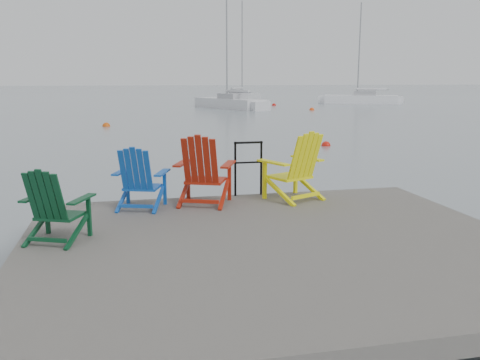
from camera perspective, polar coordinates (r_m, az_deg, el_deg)
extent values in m
plane|color=slate|center=(6.30, 3.92, -11.15)|extent=(400.00, 400.00, 0.00)
cube|color=#302C2A|center=(6.16, 3.97, -7.71)|extent=(6.00, 5.00, 0.20)
cylinder|color=black|center=(8.30, -19.11, -8.36)|extent=(0.26, 0.26, 1.20)
cylinder|color=black|center=(8.40, -0.36, -7.47)|extent=(0.26, 0.26, 1.20)
cylinder|color=black|center=(9.32, 16.18, -6.03)|extent=(0.26, 0.26, 1.20)
cylinder|color=black|center=(8.33, -0.53, 1.25)|extent=(0.04, 0.04, 0.90)
cylinder|color=black|center=(8.44, 2.39, 1.36)|extent=(0.04, 0.04, 0.90)
cylinder|color=black|center=(8.32, 0.95, 4.23)|extent=(0.48, 0.04, 0.04)
cylinder|color=black|center=(8.37, 0.94, 1.98)|extent=(0.44, 0.03, 0.03)
cube|color=#0A3C20|center=(6.47, -19.53, -3.80)|extent=(0.60, 0.57, 0.04)
cube|color=#0A3C20|center=(6.77, -20.84, -3.59)|extent=(0.06, 0.06, 0.50)
cube|color=#0A3C20|center=(6.50, -16.59, -3.92)|extent=(0.06, 0.06, 0.50)
cube|color=#0A3C20|center=(6.56, -22.03, -1.77)|extent=(0.31, 0.54, 0.02)
cube|color=#0A3C20|center=(6.26, -17.34, -2.05)|extent=(0.31, 0.54, 0.02)
cube|color=#0A3C20|center=(6.16, -21.03, -1.79)|extent=(0.49, 0.38, 0.61)
cube|color=#114CB0|center=(7.77, -10.89, -0.80)|extent=(0.61, 0.58, 0.04)
cube|color=#114CB0|center=(8.04, -12.50, -0.77)|extent=(0.06, 0.06, 0.52)
cube|color=#114CB0|center=(7.87, -8.45, -0.87)|extent=(0.06, 0.06, 0.52)
cube|color=#114CB0|center=(7.81, -13.21, 0.91)|extent=(0.29, 0.57, 0.03)
cube|color=#114CB0|center=(7.62, -8.72, 0.83)|extent=(0.29, 0.57, 0.03)
cube|color=#114CB0|center=(7.43, -11.66, 1.07)|extent=(0.51, 0.37, 0.64)
cube|color=#A31D0C|center=(7.92, -3.88, -0.05)|extent=(0.72, 0.68, 0.04)
cube|color=#A31D0C|center=(8.21, -5.84, -0.02)|extent=(0.07, 0.07, 0.60)
cube|color=#A31D0C|center=(8.06, -1.20, -0.17)|extent=(0.07, 0.07, 0.60)
cube|color=#A31D0C|center=(7.94, -6.51, 1.91)|extent=(0.36, 0.66, 0.03)
cube|color=#A31D0C|center=(7.78, -1.32, 1.78)|extent=(0.36, 0.66, 0.03)
cube|color=#A31D0C|center=(7.52, -4.52, 2.12)|extent=(0.59, 0.45, 0.74)
cube|color=#F7F30D|center=(8.23, 5.56, 0.37)|extent=(0.74, 0.70, 0.04)
cube|color=#F7F30D|center=(8.17, 2.78, -0.01)|extent=(0.07, 0.07, 0.61)
cube|color=#F7F30D|center=(8.62, 6.26, 0.53)|extent=(0.07, 0.07, 0.61)
cube|color=#F7F30D|center=(7.92, 3.74, 1.97)|extent=(0.39, 0.65, 0.03)
cube|color=#F7F30D|center=(8.42, 7.54, 2.45)|extent=(0.39, 0.65, 0.03)
cube|color=#F7F30D|center=(7.92, 7.33, 2.56)|extent=(0.60, 0.47, 0.74)
cube|color=silver|center=(43.26, -1.17, 8.41)|extent=(5.04, 8.40, 1.10)
cube|color=#9E9EA3|center=(42.89, -0.86, 9.32)|extent=(2.30, 2.84, 0.55)
cylinder|color=gray|center=(43.69, -1.50, 15.88)|extent=(0.12, 0.12, 10.25)
cube|color=#BCBDC1|center=(57.23, 0.09, 9.11)|extent=(6.10, 7.77, 1.10)
cube|color=#9E9EA3|center=(56.83, -0.06, 9.80)|extent=(2.52, 2.79, 0.55)
cylinder|color=gray|center=(57.66, 0.23, 14.61)|extent=(0.12, 0.12, 9.93)
cube|color=white|center=(53.18, 13.40, 8.64)|extent=(7.26, 4.74, 1.10)
cube|color=#9E9EA3|center=(53.16, 13.82, 9.38)|extent=(2.50, 2.09, 0.55)
cylinder|color=gray|center=(53.21, 13.25, 14.06)|extent=(0.12, 0.12, 8.94)
sphere|color=red|center=(18.90, 9.63, 3.81)|extent=(0.34, 0.34, 0.34)
sphere|color=#CC4C0C|center=(27.26, -14.78, 5.84)|extent=(0.40, 0.40, 0.40)
sphere|color=#F7470E|center=(40.80, 8.07, 7.78)|extent=(0.41, 0.41, 0.41)
sphere|color=red|center=(47.54, 3.83, 8.34)|extent=(0.40, 0.40, 0.40)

